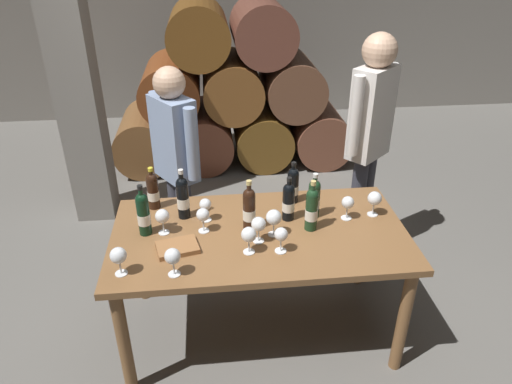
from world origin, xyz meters
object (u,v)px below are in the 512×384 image
at_px(wine_bottle_1, 153,190).
at_px(wine_glass_3, 203,216).
at_px(sommelier_presenting, 370,131).
at_px(wine_bottle_0, 288,201).
at_px(wine_glass_6, 118,256).
at_px(wine_bottle_4, 249,209).
at_px(wine_glass_4, 375,199).
at_px(wine_bottle_3, 293,185).
at_px(wine_bottle_5, 314,198).
at_px(wine_glass_7, 173,257).
at_px(wine_glass_10, 249,235).
at_px(wine_glass_0, 205,205).
at_px(wine_glass_8, 162,217).
at_px(taster_seated_left, 176,157).
at_px(wine_bottle_7, 312,209).
at_px(tasting_notebook, 177,247).
at_px(wine_bottle_2, 183,197).
at_px(dining_table, 260,244).
at_px(wine_bottle_6, 143,213).
at_px(wine_glass_9, 274,218).
at_px(wine_glass_1, 348,203).
at_px(wine_glass_2, 259,225).
at_px(wine_glass_5, 281,235).

relative_size(wine_bottle_1, wine_glass_3, 1.84).
bearing_deg(sommelier_presenting, wine_bottle_0, -137.04).
distance_m(wine_bottle_1, wine_glass_6, 0.65).
height_order(wine_bottle_4, wine_glass_4, wine_bottle_4).
xyz_separation_m(wine_bottle_3, wine_bottle_5, (0.09, -0.18, 0.00)).
distance_m(wine_glass_7, wine_glass_10, 0.42).
relative_size(wine_glass_0, wine_glass_3, 0.97).
relative_size(wine_glass_8, taster_seated_left, 0.10).
bearing_deg(wine_bottle_0, wine_glass_4, -1.24).
bearing_deg(wine_bottle_7, tasting_notebook, -170.98).
relative_size(wine_bottle_0, wine_glass_6, 1.77).
xyz_separation_m(wine_bottle_2, wine_glass_8, (-0.11, -0.16, -0.03)).
xyz_separation_m(dining_table, wine_bottle_2, (-0.44, 0.21, 0.23)).
relative_size(wine_bottle_6, wine_glass_0, 2.15).
xyz_separation_m(wine_bottle_5, wine_glass_8, (-0.89, -0.09, -0.02)).
relative_size(wine_glass_4, wine_glass_9, 0.97).
xyz_separation_m(wine_glass_4, sommelier_presenting, (0.16, 0.64, 0.17)).
relative_size(wine_bottle_4, wine_glass_3, 2.11).
bearing_deg(dining_table, wine_glass_0, 153.07).
bearing_deg(tasting_notebook, wine_bottle_0, 7.63).
bearing_deg(sommelier_presenting, wine_glass_1, -116.14).
height_order(wine_glass_2, wine_glass_3, wine_glass_2).
xyz_separation_m(wine_bottle_0, wine_glass_8, (-0.73, -0.08, -0.01)).
distance_m(wine_bottle_6, sommelier_presenting, 1.67).
relative_size(wine_bottle_0, wine_glass_0, 1.92).
distance_m(wine_bottle_0, wine_glass_6, 1.02).
height_order(wine_glass_9, wine_glass_10, wine_glass_9).
bearing_deg(wine_glass_9, wine_glass_7, -151.45).
height_order(wine_glass_1, wine_glass_10, wine_glass_10).
xyz_separation_m(wine_bottle_3, wine_glass_9, (-0.17, -0.36, -0.01)).
xyz_separation_m(wine_bottle_3, wine_glass_2, (-0.26, -0.41, -0.01)).
height_order(wine_bottle_5, wine_glass_3, wine_bottle_5).
height_order(dining_table, wine_bottle_4, wine_bottle_4).
bearing_deg(wine_glass_8, dining_table, -4.61).
xyz_separation_m(dining_table, sommelier_presenting, (0.86, 0.75, 0.37)).
height_order(wine_bottle_0, wine_glass_9, wine_bottle_0).
bearing_deg(wine_glass_6, wine_glass_5, 7.03).
height_order(wine_bottle_2, wine_glass_7, wine_bottle_2).
distance_m(wine_glass_7, wine_glass_9, 0.62).
relative_size(wine_bottle_1, wine_bottle_6, 0.88).
relative_size(wine_bottle_2, wine_bottle_7, 1.02).
height_order(wine_bottle_2, wine_bottle_3, wine_bottle_2).
height_order(wine_bottle_5, wine_glass_9, wine_bottle_5).
bearing_deg(sommelier_presenting, wine_bottle_3, -145.00).
height_order(dining_table, wine_bottle_2, wine_bottle_2).
distance_m(wine_glass_5, sommelier_presenting, 1.24).
xyz_separation_m(wine_bottle_5, wine_glass_4, (0.36, -0.03, -0.01)).
bearing_deg(wine_bottle_7, wine_bottle_5, 72.86).
relative_size(wine_glass_8, wine_glass_9, 0.95).
bearing_deg(wine_glass_0, wine_glass_5, -41.95).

